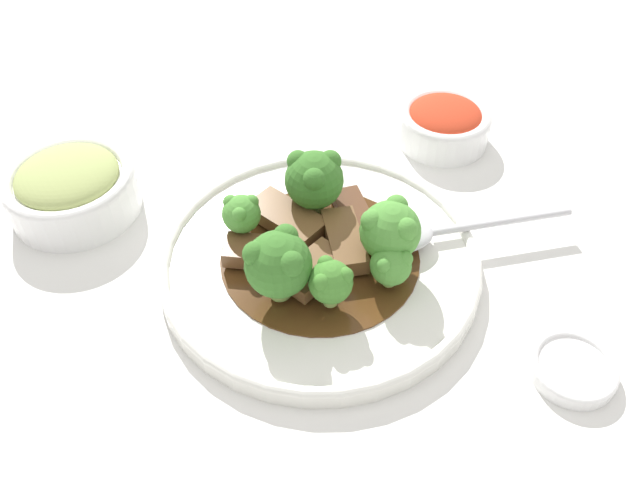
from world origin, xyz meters
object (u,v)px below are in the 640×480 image
main_plate (320,259)px  broccoli_floret_1 (331,281)px  broccoli_floret_0 (278,263)px  serving_spoon (414,233)px  beef_strip_0 (354,214)px  beef_strip_2 (344,241)px  broccoli_floret_3 (390,230)px  beef_strip_3 (284,219)px  broccoli_floret_4 (391,264)px  broccoli_floret_5 (241,214)px  side_bowl_kimchi (444,123)px  sauce_dish (573,368)px  beef_strip_1 (314,270)px  beef_strip_4 (258,252)px  side_bowl_appetizer (71,187)px  broccoli_floret_2 (314,179)px

main_plate → broccoli_floret_1: size_ratio=6.52×
broccoli_floret_0 → serving_spoon: bearing=78.9°
beef_strip_0 → beef_strip_2: size_ratio=0.93×
broccoli_floret_3 → serving_spoon: broccoli_floret_3 is taller
beef_strip_3 → broccoli_floret_4: (0.11, 0.02, 0.01)m
broccoli_floret_5 → beef_strip_3: bearing=73.3°
side_bowl_kimchi → sauce_dish: side_bowl_kimchi is taller
beef_strip_2 → beef_strip_3: bearing=-157.2°
beef_strip_1 → broccoli_floret_3: 0.07m
beef_strip_4 → broccoli_floret_1: (0.08, 0.01, 0.02)m
broccoli_floret_4 → side_bowl_appetizer: 0.31m
beef_strip_3 → broccoli_floret_5: 0.04m
broccoli_floret_4 → sauce_dish: (0.14, 0.05, -0.03)m
beef_strip_0 → beef_strip_2: bearing=-55.0°
broccoli_floret_1 → broccoli_floret_3: bearing=92.8°
broccoli_floret_2 → side_bowl_appetizer: (-0.16, -0.16, -0.03)m
beef_strip_2 → beef_strip_4: 0.07m
beef_strip_3 → beef_strip_1: bearing=-16.1°
main_plate → serving_spoon: 0.08m
beef_strip_4 → main_plate: bearing=56.9°
beef_strip_3 → beef_strip_4: bearing=-67.6°
beef_strip_4 → beef_strip_1: bearing=27.3°
broccoli_floret_4 → side_bowl_kimchi: broccoli_floret_4 is taller
side_bowl_appetizer → beef_strip_3: bearing=37.9°
broccoli_floret_4 → broccoli_floret_3: bearing=139.5°
sauce_dish → broccoli_floret_5: bearing=-156.2°
beef_strip_3 → broccoli_floret_0: broccoli_floret_0 is taller
side_bowl_kimchi → broccoli_floret_2: bearing=-86.3°
beef_strip_1 → broccoli_floret_1: 0.04m
beef_strip_2 → side_bowl_appetizer: size_ratio=0.61×
broccoli_floret_0 → serving_spoon: broccoli_floret_0 is taller
broccoli_floret_1 → serving_spoon: (-0.01, 0.10, -0.02)m
beef_strip_2 → sauce_dish: (0.19, 0.06, -0.02)m
beef_strip_0 → beef_strip_3: size_ratio=0.90×
beef_strip_0 → side_bowl_appetizer: size_ratio=0.57×
beef_strip_2 → side_bowl_appetizer: (-0.21, -0.15, 0.00)m
beef_strip_1 → side_bowl_kimchi: size_ratio=0.62×
broccoli_floret_2 → broccoli_floret_3: bearing=3.3°
beef_strip_1 → sauce_dish: 0.21m
beef_strip_0 → beef_strip_1: 0.08m
broccoli_floret_5 → beef_strip_0: bearing=64.4°
beef_strip_2 → beef_strip_1: bearing=-79.1°
beef_strip_3 → broccoli_floret_1: size_ratio=1.79×
side_bowl_appetizer → beef_strip_1: bearing=25.8°
main_plate → beef_strip_3: beef_strip_3 is taller
broccoli_floret_2 → broccoli_floret_3: size_ratio=1.00×
sauce_dish → broccoli_floret_0: bearing=-145.7°
broccoli_floret_5 → sauce_dish: bearing=23.8°
broccoli_floret_1 → sauce_dish: bearing=33.7°
beef_strip_0 → broccoli_floret_3: 0.07m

